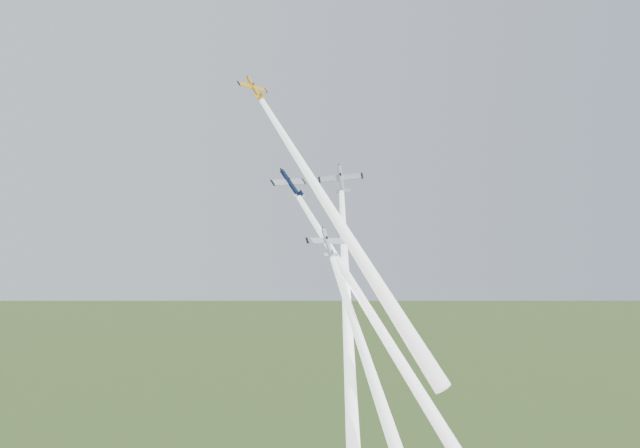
{
  "coord_description": "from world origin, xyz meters",
  "views": [
    {
      "loc": [
        -52.68,
        -132.69,
        91.38
      ],
      "look_at": [
        0.0,
        -6.0,
        92.0
      ],
      "focal_mm": 45.0,
      "sensor_mm": 36.0,
      "label": 1
    }
  ],
  "objects_px": {
    "plane_yellow": "(254,88)",
    "plane_silver_low": "(327,243)",
    "plane_navy": "(291,184)",
    "plane_silver_right": "(341,179)"
  },
  "relations": [
    {
      "from": "plane_yellow",
      "to": "plane_silver_right",
      "type": "xyz_separation_m",
      "value": [
        17.96,
        2.52,
        -15.57
      ]
    },
    {
      "from": "plane_navy",
      "to": "plane_silver_low",
      "type": "height_order",
      "value": "plane_navy"
    },
    {
      "from": "plane_yellow",
      "to": "plane_navy",
      "type": "relative_size",
      "value": 0.81
    },
    {
      "from": "plane_silver_right",
      "to": "plane_silver_low",
      "type": "relative_size",
      "value": 1.19
    },
    {
      "from": "plane_yellow",
      "to": "plane_navy",
      "type": "bearing_deg",
      "value": -21.49
    },
    {
      "from": "plane_silver_low",
      "to": "plane_yellow",
      "type": "bearing_deg",
      "value": 120.44
    },
    {
      "from": "plane_silver_right",
      "to": "plane_silver_low",
      "type": "distance_m",
      "value": 22.23
    },
    {
      "from": "plane_yellow",
      "to": "plane_silver_low",
      "type": "height_order",
      "value": "plane_yellow"
    },
    {
      "from": "plane_silver_low",
      "to": "plane_silver_right",
      "type": "bearing_deg",
      "value": 58.76
    },
    {
      "from": "plane_yellow",
      "to": "plane_silver_low",
      "type": "xyz_separation_m",
      "value": [
        8.22,
        -13.78,
        -27.12
      ]
    }
  ]
}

